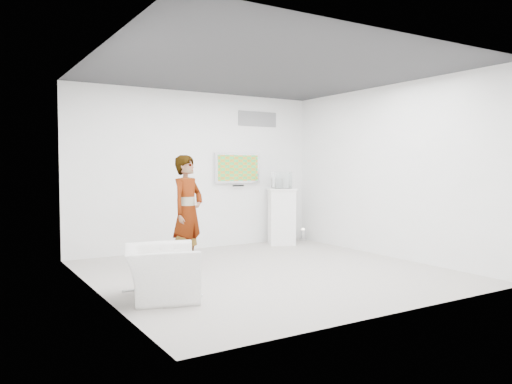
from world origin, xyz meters
TOP-DOWN VIEW (x-y plane):
  - room at (0.00, 0.00)m, footprint 5.01×5.01m
  - tv at (0.85, 2.45)m, footprint 1.00×0.08m
  - logo_decal at (1.35, 2.49)m, footprint 0.90×0.02m
  - person at (-0.88, 0.96)m, footprint 0.77×0.68m
  - armchair at (-1.91, -0.59)m, footprint 1.09×1.17m
  - pedestal at (1.68, 2.08)m, footprint 0.73×0.73m
  - floor_uplight at (2.34, 2.24)m, footprint 0.19×0.19m
  - vitrine at (1.68, 2.08)m, footprint 0.41×0.41m
  - console at (1.68, 2.08)m, footprint 0.11×0.15m
  - wii_remote at (-0.74, 1.21)m, footprint 0.13×0.12m

SIDE VIEW (x-z plane):
  - floor_uplight at x=2.34m, z-range 0.00..0.26m
  - armchair at x=-1.91m, z-range 0.00..0.63m
  - pedestal at x=1.68m, z-range 0.00..1.14m
  - person at x=-0.88m, z-range 0.00..1.76m
  - console at x=1.68m, z-range 1.14..1.34m
  - vitrine at x=1.68m, z-range 1.14..1.47m
  - room at x=0.00m, z-range 0.00..3.00m
  - tv at x=0.85m, z-range 1.25..1.85m
  - wii_remote at x=-0.74m, z-range 1.57..1.60m
  - logo_decal at x=1.35m, z-range 2.40..2.70m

